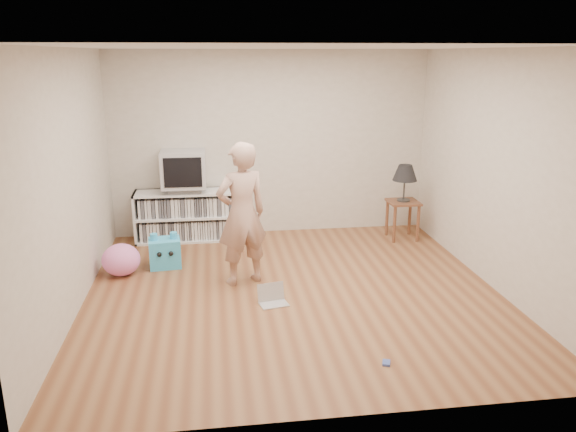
# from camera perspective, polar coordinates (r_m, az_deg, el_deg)

# --- Properties ---
(ground) EXTENTS (4.50, 4.50, 0.00)m
(ground) POSITION_cam_1_polar(r_m,az_deg,el_deg) (6.27, 0.53, -7.72)
(ground) COLOR brown
(ground) RESTS_ON ground
(walls) EXTENTS (4.52, 4.52, 2.60)m
(walls) POSITION_cam_1_polar(r_m,az_deg,el_deg) (5.86, 0.56, 3.98)
(walls) COLOR beige
(walls) RESTS_ON ground
(ceiling) EXTENTS (4.50, 4.50, 0.01)m
(ceiling) POSITION_cam_1_polar(r_m,az_deg,el_deg) (5.73, 0.60, 16.79)
(ceiling) COLOR white
(ceiling) RESTS_ON walls
(media_unit) EXTENTS (1.40, 0.45, 0.70)m
(media_unit) POSITION_cam_1_polar(r_m,az_deg,el_deg) (8.02, -10.31, 0.07)
(media_unit) COLOR white
(media_unit) RESTS_ON ground
(dvd_deck) EXTENTS (0.45, 0.35, 0.07)m
(dvd_deck) POSITION_cam_1_polar(r_m,az_deg,el_deg) (7.91, -10.46, 2.72)
(dvd_deck) COLOR gray
(dvd_deck) RESTS_ON media_unit
(crt_tv) EXTENTS (0.60, 0.53, 0.50)m
(crt_tv) POSITION_cam_1_polar(r_m,az_deg,el_deg) (7.84, -10.56, 4.74)
(crt_tv) COLOR #AEAEB4
(crt_tv) RESTS_ON dvd_deck
(side_table) EXTENTS (0.42, 0.42, 0.55)m
(side_table) POSITION_cam_1_polar(r_m,az_deg,el_deg) (8.07, 11.59, 0.58)
(side_table) COLOR brown
(side_table) RESTS_ON ground
(table_lamp) EXTENTS (0.34, 0.34, 0.52)m
(table_lamp) POSITION_cam_1_polar(r_m,az_deg,el_deg) (7.94, 11.80, 4.24)
(table_lamp) COLOR #333333
(table_lamp) RESTS_ON side_table
(person) EXTENTS (0.69, 0.57, 1.63)m
(person) POSITION_cam_1_polar(r_m,az_deg,el_deg) (6.28, -4.72, 0.18)
(person) COLOR tan
(person) RESTS_ON ground
(laptop) EXTENTS (0.33, 0.29, 0.20)m
(laptop) POSITION_cam_1_polar(r_m,az_deg,el_deg) (5.99, -1.61, -8.33)
(laptop) COLOR silver
(laptop) RESTS_ON ground
(playing_cards) EXTENTS (0.09, 0.11, 0.02)m
(playing_cards) POSITION_cam_1_polar(r_m,az_deg,el_deg) (5.00, 9.96, -14.48)
(playing_cards) COLOR #4359B3
(playing_cards) RESTS_ON ground
(plush_blue) EXTENTS (0.41, 0.36, 0.44)m
(plush_blue) POSITION_cam_1_polar(r_m,az_deg,el_deg) (7.08, -12.40, -3.63)
(plush_blue) COLOR #34B7FC
(plush_blue) RESTS_ON ground
(plush_pink) EXTENTS (0.52, 0.52, 0.38)m
(plush_pink) POSITION_cam_1_polar(r_m,az_deg,el_deg) (6.95, -16.60, -4.28)
(plush_pink) COLOR #F67ACC
(plush_pink) RESTS_ON ground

